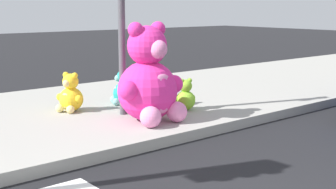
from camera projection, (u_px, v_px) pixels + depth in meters
name	position (u px, v px, depth m)	size (l,w,h in m)	color
sidewalk	(42.00, 119.00, 7.20)	(28.00, 4.40, 0.15)	#9E9B93
sign_pole	(121.00, 4.00, 6.88)	(0.56, 0.11, 3.20)	#4C4C51
plush_pink_large	(149.00, 82.00, 6.68)	(1.12, 0.98, 1.45)	#F22D93
plush_yellow	(70.00, 96.00, 7.35)	(0.45, 0.45, 0.63)	yellow
plush_lime	(185.00, 97.00, 7.47)	(0.40, 0.36, 0.52)	#8CD133
plush_teal	(123.00, 90.00, 7.91)	(0.44, 0.45, 0.62)	teal
plush_white	(151.00, 90.00, 7.70)	(0.54, 0.48, 0.70)	white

